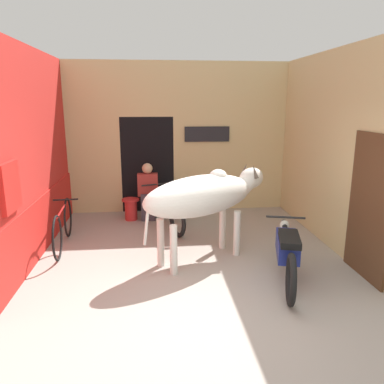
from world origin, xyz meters
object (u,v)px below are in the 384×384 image
(shopkeeper_seated, at_px, (148,190))
(plastic_stool, at_px, (131,209))
(motorcycle_near, at_px, (287,250))
(motorcycle_far, at_px, (164,205))
(bicycle, at_px, (63,226))
(cow, at_px, (205,196))

(shopkeeper_seated, height_order, plastic_stool, shopkeeper_seated)
(motorcycle_near, height_order, motorcycle_far, motorcycle_far)
(motorcycle_far, bearing_deg, shopkeeper_seated, 120.91)
(motorcycle_near, height_order, plastic_stool, motorcycle_near)
(shopkeeper_seated, bearing_deg, motorcycle_far, -59.09)
(motorcycle_far, bearing_deg, bicycle, -152.81)
(motorcycle_far, distance_m, shopkeeper_seated, 0.66)
(cow, xyz_separation_m, motorcycle_far, (-0.59, 1.66, -0.60))
(cow, distance_m, plastic_stool, 2.64)
(cow, distance_m, motorcycle_near, 1.46)
(cow, xyz_separation_m, plastic_stool, (-1.28, 2.17, -0.80))
(cow, bearing_deg, bicycle, 162.19)
(shopkeeper_seated, bearing_deg, cow, -67.53)
(motorcycle_near, distance_m, plastic_stool, 3.80)
(motorcycle_far, relative_size, shopkeeper_seated, 1.59)
(plastic_stool, bearing_deg, cow, -59.58)
(cow, bearing_deg, plastic_stool, 120.42)
(motorcycle_far, height_order, plastic_stool, motorcycle_far)
(cow, height_order, bicycle, cow)
(motorcycle_near, distance_m, shopkeeper_seated, 3.61)
(motorcycle_far, relative_size, bicycle, 1.04)
(motorcycle_near, bearing_deg, plastic_stool, 127.82)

